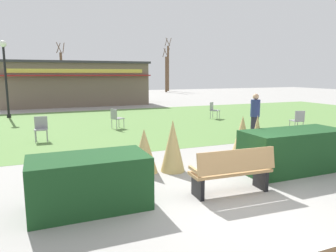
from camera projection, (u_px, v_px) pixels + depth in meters
ground_plane at (236, 204)px, 5.89m from camera, size 80.00×80.00×0.00m
lawn_patch at (112, 124)px, 15.33m from camera, size 36.00×12.00×0.01m
park_bench at (233, 171)px, 6.30m from camera, size 1.72×0.60×0.95m
hedge_left at (89, 182)px, 5.65m from camera, size 2.08×1.10×0.96m
hedge_right at (293, 151)px, 7.83m from camera, size 2.61×1.10×1.03m
ornamental_grass_behind_left at (242, 139)px, 8.55m from camera, size 0.68×0.68×1.29m
ornamental_grass_behind_right at (144, 151)px, 7.70m from camera, size 0.65×0.65×1.08m
ornamental_grass_behind_center at (173, 146)px, 7.78m from camera, size 0.60×0.60×1.29m
ornamental_grass_behind_far at (257, 141)px, 8.12m from camera, size 0.52×0.52×1.37m
lamppost_far at (5, 70)px, 17.00m from camera, size 0.36×0.36×4.15m
trash_bin at (307, 149)px, 8.29m from camera, size 0.52×0.52×0.90m
food_kiosk at (76, 83)px, 24.26m from camera, size 10.79×4.26×3.32m
cafe_chair_west at (213, 109)px, 16.98m from camera, size 0.62×0.62×0.89m
cafe_chair_east at (41, 127)px, 11.25m from camera, size 0.47×0.47×0.89m
cafe_chair_center at (298, 119)px, 13.15m from camera, size 0.51×0.51×0.89m
cafe_chair_north at (116, 117)px, 13.84m from camera, size 0.57×0.57×0.89m
person_standing at (255, 116)px, 11.55m from camera, size 0.34×0.34×1.69m
parked_car_west_slot at (49, 91)px, 31.52m from camera, size 4.20×2.07×1.20m
tree_left_bg at (166, 73)px, 41.20m from camera, size 0.91×0.96×5.65m
tree_right_bg at (62, 73)px, 34.58m from camera, size 0.91×0.96×5.73m
tree_center_bg at (168, 67)px, 44.01m from camera, size 0.91×0.96×7.27m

